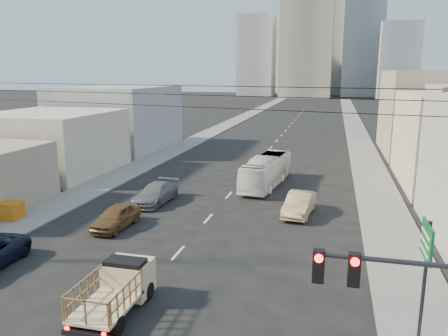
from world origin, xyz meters
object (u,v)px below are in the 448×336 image
at_px(city_bus, 266,171).
at_px(sedan_brown, 116,217).
at_px(traffic_signal, 404,325).
at_px(green_sign, 426,257).
at_px(sedan_tan, 299,204).
at_px(crate_stack, 8,210).
at_px(flatbed_pickup, 116,286).
at_px(sedan_grey, 156,193).

xyz_separation_m(city_bus, sedan_brown, (-7.69, -12.98, -0.61)).
distance_m(city_bus, traffic_signal, 28.42).
bearing_deg(green_sign, sedan_brown, 150.33).
xyz_separation_m(sedan_tan, green_sign, (5.22, -14.90, 2.97)).
height_order(sedan_tan, traffic_signal, traffic_signal).
distance_m(city_bus, green_sign, 24.07).
distance_m(city_bus, crate_stack, 20.47).
relative_size(traffic_signal, green_sign, 1.20).
distance_m(sedan_brown, green_sign, 19.10).
bearing_deg(green_sign, flatbed_pickup, 178.80).
bearing_deg(traffic_signal, city_bus, 104.96).
xyz_separation_m(green_sign, crate_stack, (-24.16, 8.93, -3.05)).
bearing_deg(sedan_grey, sedan_brown, -89.59).
relative_size(sedan_brown, sedan_tan, 0.90).
bearing_deg(sedan_tan, traffic_signal, -72.60).
height_order(city_bus, sedan_brown, city_bus).
distance_m(flatbed_pickup, city_bus, 22.26).
distance_m(green_sign, crate_stack, 25.94).
xyz_separation_m(flatbed_pickup, green_sign, (11.55, -0.24, 2.65)).
height_order(flatbed_pickup, sedan_brown, flatbed_pickup).
distance_m(city_bus, sedan_grey, 10.36).
distance_m(flatbed_pickup, crate_stack, 15.32).
distance_m(traffic_signal, crate_stack, 26.91).
distance_m(sedan_brown, sedan_grey, 5.75).
bearing_deg(flatbed_pickup, crate_stack, 145.43).
bearing_deg(traffic_signal, crate_stack, 148.53).
relative_size(city_bus, traffic_signal, 1.59).
relative_size(flatbed_pickup, traffic_signal, 0.73).
bearing_deg(green_sign, traffic_signal, -105.55).
bearing_deg(sedan_brown, city_bus, 61.97).
distance_m(flatbed_pickup, traffic_signal, 11.82).
bearing_deg(green_sign, crate_stack, 159.71).
height_order(traffic_signal, crate_stack, traffic_signal).
xyz_separation_m(sedan_tan, traffic_signal, (3.83, -19.91, 3.31)).
bearing_deg(flatbed_pickup, sedan_grey, 106.99).
relative_size(flatbed_pickup, sedan_grey, 0.87).
bearing_deg(crate_stack, flatbed_pickup, -34.57).
xyz_separation_m(city_bus, sedan_tan, (3.47, -7.42, -0.55)).
bearing_deg(sedan_tan, flatbed_pickup, -106.84).
bearing_deg(flatbed_pickup, green_sign, -1.20).
distance_m(flatbed_pickup, sedan_grey, 15.51).
bearing_deg(city_bus, traffic_signal, -68.21).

